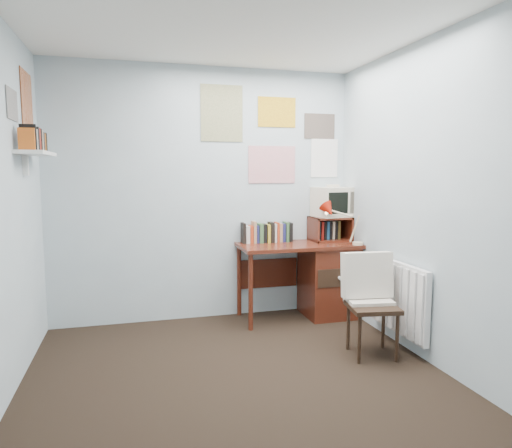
{
  "coord_description": "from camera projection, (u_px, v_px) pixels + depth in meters",
  "views": [
    {
      "loc": [
        -0.7,
        -2.76,
        1.48
      ],
      "look_at": [
        0.32,
        0.99,
        1.03
      ],
      "focal_mm": 32.0,
      "sensor_mm": 36.0,
      "label": 1
    }
  ],
  "objects": [
    {
      "name": "desk_chair",
      "position": [
        373.0,
        307.0,
        3.65
      ],
      "size": [
        0.47,
        0.45,
        0.8
      ],
      "primitive_type": "cube",
      "rotation": [
        0.0,
        0.0,
        -0.16
      ],
      "color": "black",
      "rests_on": "ground"
    },
    {
      "name": "posters_left",
      "position": [
        20.0,
        102.0,
        3.44
      ],
      "size": [
        0.01,
        0.7,
        0.6
      ],
      "primitive_type": "cube",
      "color": "white",
      "rests_on": "left_wall"
    },
    {
      "name": "right_wall",
      "position": [
        451.0,
        204.0,
        3.25
      ],
      "size": [
        0.02,
        3.5,
        2.5
      ],
      "primitive_type": "cube",
      "color": "silver",
      "rests_on": "ground"
    },
    {
      "name": "tv_riser",
      "position": [
        330.0,
        229.0,
        4.76
      ],
      "size": [
        0.4,
        0.3,
        0.25
      ],
      "primitive_type": "cube",
      "color": "#562113",
      "rests_on": "desk"
    },
    {
      "name": "crt_tv",
      "position": [
        333.0,
        201.0,
        4.76
      ],
      "size": [
        0.4,
        0.38,
        0.34
      ],
      "primitive_type": "cube",
      "rotation": [
        0.0,
        0.0,
        0.16
      ],
      "color": "beige",
      "rests_on": "tv_riser"
    },
    {
      "name": "ceiling",
      "position": [
        247.0,
        0.0,
        2.72
      ],
      "size": [
        3.0,
        3.5,
        0.02
      ],
      "primitive_type": "cube",
      "color": "white",
      "rests_on": "back_wall"
    },
    {
      "name": "desk",
      "position": [
        323.0,
        277.0,
        4.68
      ],
      "size": [
        1.2,
        0.55,
        0.76
      ],
      "color": "#562113",
      "rests_on": "ground"
    },
    {
      "name": "posters_back",
      "position": [
        272.0,
        135.0,
        4.64
      ],
      "size": [
        1.2,
        0.01,
        0.9
      ],
      "primitive_type": "cube",
      "color": "white",
      "rests_on": "back_wall"
    },
    {
      "name": "back_wall",
      "position": [
        205.0,
        195.0,
        4.54
      ],
      "size": [
        3.0,
        0.02,
        2.5
      ],
      "primitive_type": "cube",
      "color": "silver",
      "rests_on": "ground"
    },
    {
      "name": "desk_lamp",
      "position": [
        358.0,
        226.0,
        4.48
      ],
      "size": [
        0.27,
        0.24,
        0.37
      ],
      "primitive_type": "cube",
      "rotation": [
        0.0,
        0.0,
        -0.06
      ],
      "color": "#AE1B0B",
      "rests_on": "desk"
    },
    {
      "name": "book_row",
      "position": [
        270.0,
        231.0,
        4.67
      ],
      "size": [
        0.6,
        0.14,
        0.22
      ],
      "primitive_type": "cube",
      "color": "#562113",
      "rests_on": "desk"
    },
    {
      "name": "radiator",
      "position": [
        399.0,
        297.0,
        3.86
      ],
      "size": [
        0.09,
        0.8,
        0.6
      ],
      "primitive_type": "cube",
      "color": "white",
      "rests_on": "right_wall"
    },
    {
      "name": "wall_shelf",
      "position": [
        36.0,
        153.0,
        3.5
      ],
      "size": [
        0.2,
        0.62,
        0.24
      ],
      "primitive_type": "cube",
      "color": "white",
      "rests_on": "left_wall"
    },
    {
      "name": "ground",
      "position": [
        248.0,
        397.0,
        3.0
      ],
      "size": [
        3.5,
        3.5,
        0.0
      ],
      "primitive_type": "plane",
      "color": "black",
      "rests_on": "ground"
    }
  ]
}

